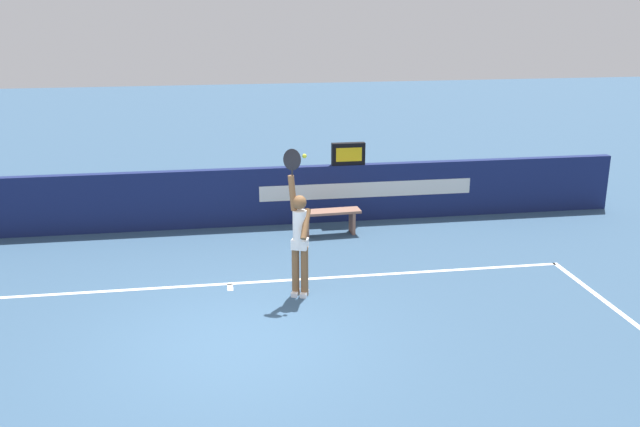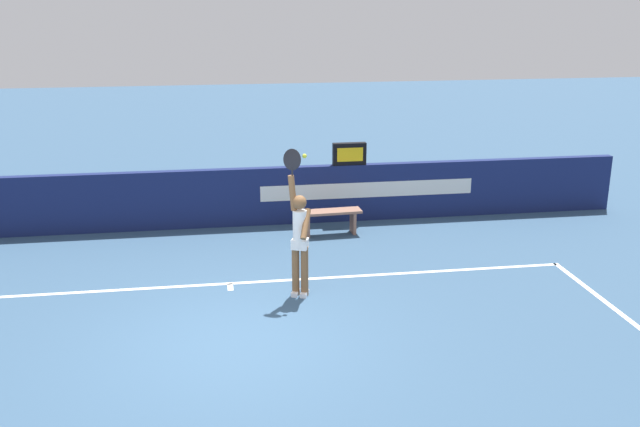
# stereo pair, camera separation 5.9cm
# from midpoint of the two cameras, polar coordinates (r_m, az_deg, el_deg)

# --- Properties ---
(ground_plane) EXTENTS (60.00, 60.00, 0.00)m
(ground_plane) POSITION_cam_midpoint_polar(r_m,az_deg,el_deg) (10.15, -6.92, -10.14)
(ground_plane) COLOR #314E6B
(court_lines) EXTENTS (11.73, 5.47, 0.00)m
(court_lines) POSITION_cam_midpoint_polar(r_m,az_deg,el_deg) (9.66, -6.78, -11.64)
(court_lines) COLOR white
(court_lines) RESTS_ON ground
(back_wall) EXTENTS (17.08, 0.20, 1.22)m
(back_wall) POSITION_cam_midpoint_polar(r_m,az_deg,el_deg) (14.85, -7.86, 1.24)
(back_wall) COLOR #151F51
(back_wall) RESTS_ON ground
(speed_display) EXTENTS (0.70, 0.16, 0.46)m
(speed_display) POSITION_cam_midpoint_polar(r_m,az_deg,el_deg) (14.92, 2.16, 4.79)
(speed_display) COLOR black
(speed_display) RESTS_ON back_wall
(tennis_player) EXTENTS (0.45, 0.44, 2.40)m
(tennis_player) POSITION_cam_midpoint_polar(r_m,az_deg,el_deg) (11.20, -1.81, -1.85)
(tennis_player) COLOR brown
(tennis_player) RESTS_ON ground
(tennis_ball) EXTENTS (0.07, 0.07, 0.07)m
(tennis_ball) POSITION_cam_midpoint_polar(r_m,az_deg,el_deg) (10.91, -1.41, 4.62)
(tennis_ball) COLOR #CCDC32
(courtside_bench_near) EXTENTS (1.27, 0.43, 0.50)m
(courtside_bench_near) POSITION_cam_midpoint_polar(r_m,az_deg,el_deg) (14.27, 0.63, -0.26)
(courtside_bench_near) COLOR #8B614F
(courtside_bench_near) RESTS_ON ground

